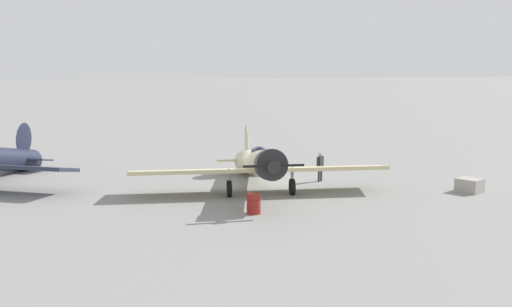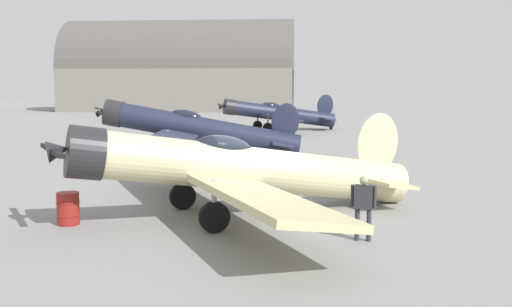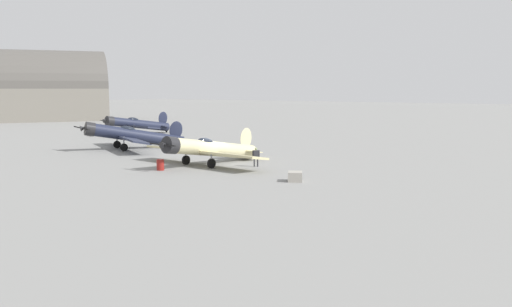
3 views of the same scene
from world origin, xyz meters
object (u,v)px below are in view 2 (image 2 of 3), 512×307
object	(u,v)px
airplane_foreground	(239,169)
airplane_mid_apron	(196,129)
fuel_drum	(68,209)
ground_crew_mechanic	(363,202)
airplane_far_line	(276,113)

from	to	relation	value
airplane_foreground	airplane_mid_apron	bearing A→B (deg)	-101.88
airplane_foreground	fuel_drum	world-z (taller)	airplane_foreground
airplane_foreground	airplane_mid_apron	distance (m)	15.16
airplane_foreground	ground_crew_mechanic	xyz separation A→B (m)	(-1.39, 3.86, -0.40)
ground_crew_mechanic	fuel_drum	xyz separation A→B (m)	(5.90, -5.19, -0.52)
ground_crew_mechanic	fuel_drum	bearing A→B (deg)	-83.85
airplane_mid_apron	fuel_drum	bearing A→B (deg)	83.27
airplane_mid_apron	fuel_drum	size ratio (longest dim) A/B	13.82
airplane_mid_apron	ground_crew_mechanic	distance (m)	18.57
airplane_far_line	fuel_drum	xyz separation A→B (m)	(22.27, 26.13, -1.03)
airplane_far_line	ground_crew_mechanic	size ratio (longest dim) A/B	7.22
airplane_foreground	airplane_far_line	xyz separation A→B (m)	(-17.76, -27.46, 0.11)
airplane_mid_apron	airplane_far_line	distance (m)	18.40
ground_crew_mechanic	fuel_drum	size ratio (longest dim) A/B	1.80
airplane_foreground	airplane_mid_apron	world-z (taller)	airplane_mid_apron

